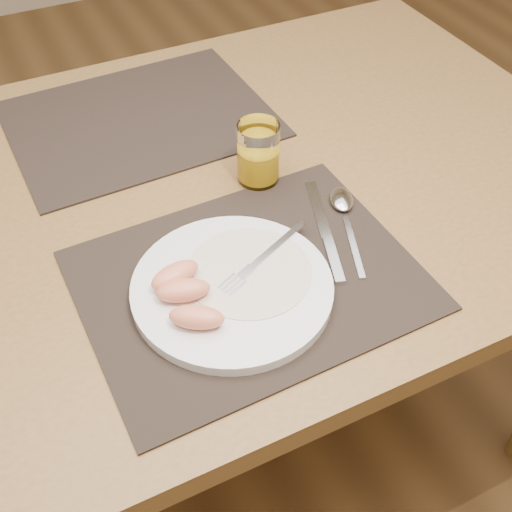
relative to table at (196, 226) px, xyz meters
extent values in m
plane|color=brown|center=(0.00, 0.00, -0.67)|extent=(5.00, 5.00, 0.00)
cube|color=brown|center=(0.00, 0.00, 0.06)|extent=(1.40, 0.90, 0.04)
cylinder|color=brown|center=(0.62, 0.37, -0.31)|extent=(0.06, 0.06, 0.71)
cube|color=black|center=(0.00, -0.22, 0.09)|extent=(0.46, 0.36, 0.00)
cube|color=black|center=(-0.01, 0.22, 0.09)|extent=(0.46, 0.36, 0.00)
cylinder|color=white|center=(-0.03, -0.23, 0.10)|extent=(0.27, 0.27, 0.02)
cylinder|color=white|center=(0.00, -0.22, 0.10)|extent=(0.17, 0.17, 0.00)
cube|color=silver|center=(0.05, -0.19, 0.11)|extent=(0.11, 0.06, 0.00)
cube|color=silver|center=(-0.01, -0.22, 0.11)|extent=(0.03, 0.02, 0.00)
cube|color=silver|center=(-0.04, -0.23, 0.11)|extent=(0.04, 0.04, 0.00)
cube|color=silver|center=(0.15, -0.14, 0.09)|extent=(0.06, 0.13, 0.00)
cube|color=silver|center=(0.12, -0.24, 0.09)|extent=(0.04, 0.09, 0.01)
cube|color=silver|center=(0.16, -0.23, 0.09)|extent=(0.05, 0.12, 0.00)
ellipsoid|color=silver|center=(0.19, -0.14, 0.09)|extent=(0.05, 0.07, 0.01)
cylinder|color=white|center=(0.10, -0.03, 0.14)|extent=(0.07, 0.07, 0.10)
cylinder|color=yellow|center=(0.10, -0.03, 0.12)|extent=(0.06, 0.06, 0.05)
ellipsoid|color=#E4835D|center=(-0.10, -0.27, 0.12)|extent=(0.08, 0.07, 0.03)
ellipsoid|color=#E4835D|center=(-0.10, -0.23, 0.12)|extent=(0.08, 0.05, 0.03)
ellipsoid|color=#E4835D|center=(-0.10, -0.20, 0.12)|extent=(0.08, 0.05, 0.03)
camera|label=1|loc=(-0.26, -0.76, 0.73)|focal=45.00mm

